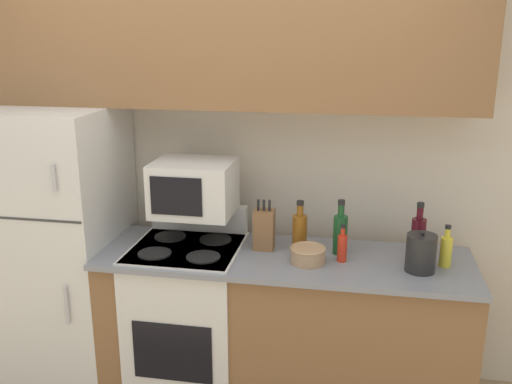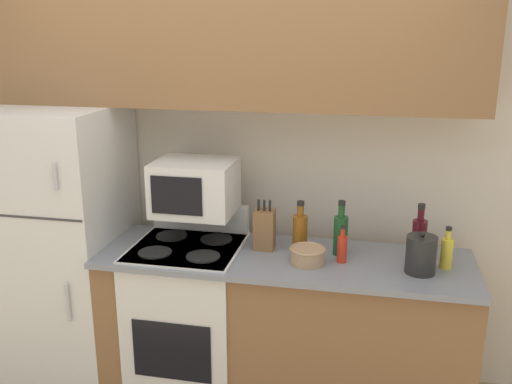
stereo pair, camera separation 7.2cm
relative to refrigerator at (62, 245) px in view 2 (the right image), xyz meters
name	(u,v)px [view 2 (the right image)]	position (x,y,z in m)	size (l,w,h in m)	color
wall_back	(238,166)	(0.99, 0.39, 0.44)	(8.00, 0.05, 2.55)	beige
lower_cabinets	(283,330)	(1.35, -0.06, -0.37)	(1.99, 0.63, 0.91)	brown
refrigerator	(62,245)	(0.00, 0.00, 0.00)	(0.72, 0.74, 1.66)	silver
upper_cabinets	(228,42)	(0.99, 0.19, 1.18)	(2.71, 0.35, 0.69)	brown
stove	(189,318)	(0.81, -0.07, -0.35)	(0.60, 0.61, 1.08)	silver
microwave	(195,187)	(0.83, 0.03, 0.40)	(0.44, 0.37, 0.29)	silver
knife_block	(264,229)	(1.23, 0.00, 0.19)	(0.11, 0.10, 0.28)	brown
bowl	(307,255)	(1.49, -0.15, 0.13)	(0.19, 0.19, 0.09)	tan
bottle_cooking_spray	(447,252)	(2.18, -0.06, 0.17)	(0.06, 0.06, 0.22)	gold
bottle_hot_sauce	(342,248)	(1.66, -0.10, 0.16)	(0.05, 0.05, 0.20)	red
bottle_whiskey	(300,231)	(1.43, 0.02, 0.19)	(0.08, 0.08, 0.28)	brown
bottle_wine_red	(419,237)	(2.05, 0.04, 0.20)	(0.08, 0.08, 0.30)	#470F19
bottle_wine_green	(341,233)	(1.64, 0.01, 0.20)	(0.08, 0.08, 0.30)	#194C23
kettle	(421,255)	(2.05, -0.15, 0.18)	(0.15, 0.15, 0.21)	black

